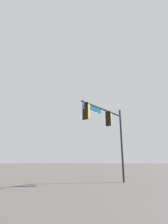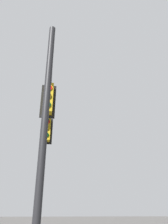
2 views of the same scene
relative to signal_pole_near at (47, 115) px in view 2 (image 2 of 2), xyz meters
The scene contains 1 object.
signal_pole_near is the anchor object (origin of this frame).
Camera 2 is at (-11.38, -7.75, 1.66)m, focal length 35.00 mm.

